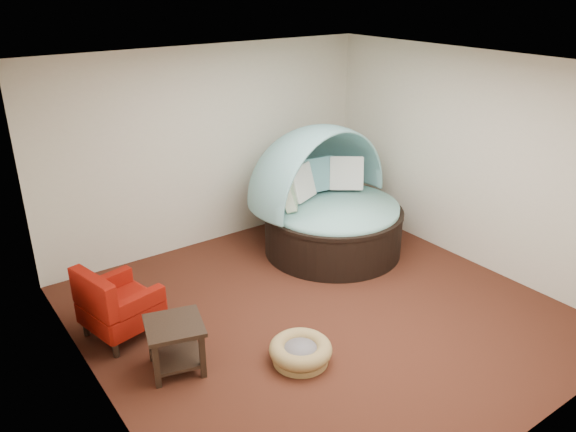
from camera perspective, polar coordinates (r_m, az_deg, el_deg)
floor at (r=6.65m, az=3.26°, el=-9.76°), size 5.00×5.00×0.00m
wall_back at (r=7.99m, az=-7.91°, el=6.88°), size 5.00×0.00×5.00m
wall_front at (r=4.56m, az=23.99°, el=-8.00°), size 5.00×0.00×5.00m
wall_left at (r=4.95m, az=-19.60°, el=-4.80°), size 0.00×5.00×5.00m
wall_right at (r=7.75m, az=18.11°, el=5.45°), size 0.00×5.00×5.00m
ceiling at (r=5.64m, az=3.92°, el=14.87°), size 5.00×5.00×0.00m
canopy_daybed at (r=7.81m, az=4.06°, el=2.19°), size 2.24×2.18×1.78m
pet_basket at (r=5.84m, az=1.28°, el=-13.58°), size 0.85×0.85×0.22m
red_armchair at (r=6.31m, az=-17.04°, el=-8.66°), size 0.86×0.86×0.84m
side_table at (r=5.72m, az=-11.38°, el=-12.21°), size 0.68×0.68×0.52m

